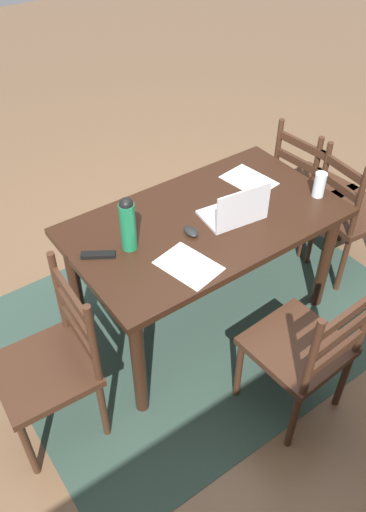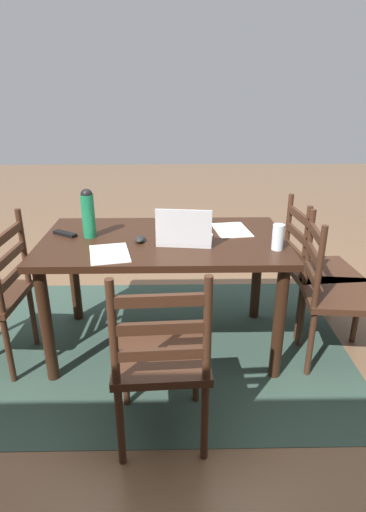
% 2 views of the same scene
% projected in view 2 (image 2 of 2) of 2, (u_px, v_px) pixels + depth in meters
% --- Properties ---
extents(ground_plane, '(14.00, 14.00, 0.00)m').
position_uv_depth(ground_plane, '(166.00, 343.00, 2.81)').
color(ground_plane, brown).
extents(area_rug, '(2.39, 1.78, 0.01)m').
position_uv_depth(area_rug, '(166.00, 343.00, 2.81)').
color(area_rug, '#2D4238').
rests_on(area_rug, ground).
extents(dining_table, '(1.49, 0.85, 0.76)m').
position_uv_depth(dining_table, '(164.00, 254.00, 2.56)').
color(dining_table, black).
rests_on(dining_table, ground).
extents(chair_left_near, '(0.47, 0.47, 0.95)m').
position_uv_depth(chair_left_near, '(317.00, 270.00, 2.80)').
color(chair_left_near, '#3D2316').
rests_on(chair_left_near, ground).
extents(chair_far_head, '(0.46, 0.46, 0.95)m').
position_uv_depth(chair_far_head, '(161.00, 358.00, 1.90)').
color(chair_far_head, '#3D2316').
rests_on(chair_far_head, ground).
extents(chair_left_far, '(0.48, 0.48, 0.95)m').
position_uv_depth(chair_left_far, '(334.00, 293.00, 2.50)').
color(chair_left_far, '#3D2316').
rests_on(chair_left_far, ground).
extents(laptop, '(0.34, 0.26, 0.23)m').
position_uv_depth(laptop, '(185.00, 235.00, 2.40)').
color(laptop, silver).
rests_on(laptop, dining_table).
extents(water_bottle, '(0.08, 0.08, 0.30)m').
position_uv_depth(water_bottle, '(88.00, 212.00, 2.48)').
color(water_bottle, '#197247').
rests_on(water_bottle, dining_table).
extents(drinking_glass, '(0.07, 0.07, 0.15)m').
position_uv_depth(drinking_glass, '(278.00, 237.00, 2.32)').
color(drinking_glass, silver).
rests_on(drinking_glass, dining_table).
extents(computer_mouse, '(0.06, 0.10, 0.03)m').
position_uv_depth(computer_mouse, '(140.00, 239.00, 2.46)').
color(computer_mouse, black).
rests_on(computer_mouse, dining_table).
extents(tv_remote, '(0.17, 0.13, 0.02)m').
position_uv_depth(tv_remote, '(65.00, 234.00, 2.56)').
color(tv_remote, black).
rests_on(tv_remote, dining_table).
extents(paper_stack_left, '(0.25, 0.32, 0.00)m').
position_uv_depth(paper_stack_left, '(231.00, 230.00, 2.66)').
color(paper_stack_left, white).
rests_on(paper_stack_left, dining_table).
extents(paper_stack_right, '(0.27, 0.33, 0.00)m').
position_uv_depth(paper_stack_right, '(109.00, 254.00, 2.28)').
color(paper_stack_right, white).
rests_on(paper_stack_right, dining_table).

